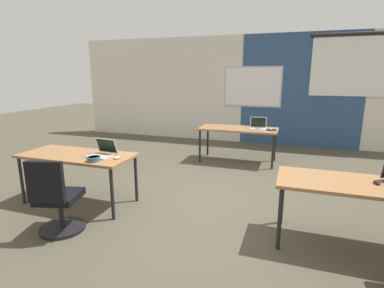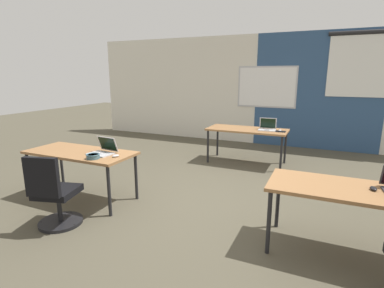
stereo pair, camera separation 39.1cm
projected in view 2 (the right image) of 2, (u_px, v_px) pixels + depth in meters
name	position (u px, v px, depth m)	size (l,w,h in m)	color
ground_plane	(208.00, 203.00, 4.29)	(24.00, 24.00, 0.00)	#4C4738
back_wall_assembly	(269.00, 90.00, 7.67)	(10.00, 0.27, 2.80)	silver
desk_near_left	(80.00, 155.00, 4.31)	(1.60, 0.70, 0.72)	olive
desk_near_right	(353.00, 194.00, 2.91)	(1.60, 0.70, 0.72)	olive
desk_far_center	(247.00, 132.00, 6.09)	(1.60, 0.70, 0.72)	olive
laptop_near_left_inner	(103.00, 150.00, 4.16)	(0.36, 0.33, 0.23)	#B7B7BC
mouse_near_left_inner	(116.00, 156.00, 4.00)	(0.09, 0.11, 0.03)	#B2B2B7
chair_near_left_inner	(54.00, 197.00, 3.54)	(0.54, 0.59, 0.92)	black
mouse_near_right_end	(373.00, 189.00, 2.85)	(0.07, 0.11, 0.03)	black
laptop_far_right	(267.00, 128.00, 5.93)	(0.35, 0.29, 0.24)	silver
mousepad_far_right	(280.00, 131.00, 5.80)	(0.22, 0.19, 0.00)	black
mouse_far_right	(280.00, 130.00, 5.79)	(0.06, 0.10, 0.03)	#B2B2B7
snack_bowl	(93.00, 156.00, 3.92)	(0.18, 0.18, 0.06)	#3D6070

